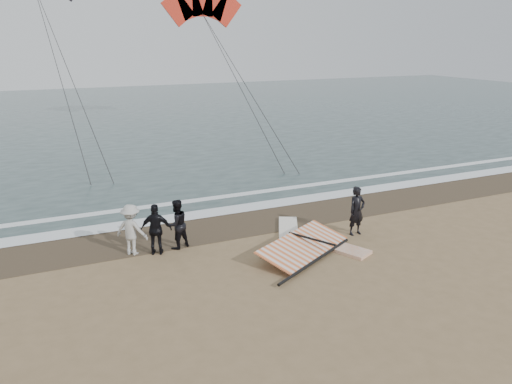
{
  "coord_description": "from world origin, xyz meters",
  "views": [
    {
      "loc": [
        -6.62,
        -11.26,
        6.45
      ],
      "look_at": [
        -0.2,
        3.0,
        1.6
      ],
      "focal_mm": 35.0,
      "sensor_mm": 36.0,
      "label": 1
    }
  ],
  "objects_px": {
    "board_white": "(332,245)",
    "sail_rig": "(299,247)",
    "board_cream": "(288,230)",
    "man_main": "(357,211)"
  },
  "relations": [
    {
      "from": "board_white",
      "to": "sail_rig",
      "type": "bearing_deg",
      "value": 154.13
    },
    {
      "from": "man_main",
      "to": "board_cream",
      "type": "height_order",
      "value": "man_main"
    },
    {
      "from": "board_white",
      "to": "board_cream",
      "type": "xyz_separation_m",
      "value": [
        -0.68,
        1.73,
        0.0
      ]
    },
    {
      "from": "man_main",
      "to": "sail_rig",
      "type": "relative_size",
      "value": 0.47
    },
    {
      "from": "man_main",
      "to": "sail_rig",
      "type": "height_order",
      "value": "man_main"
    },
    {
      "from": "board_white",
      "to": "board_cream",
      "type": "height_order",
      "value": "same"
    },
    {
      "from": "sail_rig",
      "to": "man_main",
      "type": "bearing_deg",
      "value": 12.51
    },
    {
      "from": "man_main",
      "to": "board_white",
      "type": "xyz_separation_m",
      "value": [
        -1.31,
        -0.58,
        -0.79
      ]
    },
    {
      "from": "man_main",
      "to": "sail_rig",
      "type": "distance_m",
      "value": 2.65
    },
    {
      "from": "sail_rig",
      "to": "board_white",
      "type": "bearing_deg",
      "value": -0.91
    }
  ]
}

